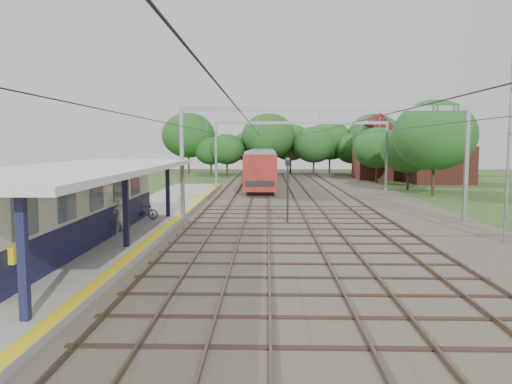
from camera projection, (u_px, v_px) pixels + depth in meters
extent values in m
plane|color=#2D4C1E|center=(263.00, 298.00, 15.35)|extent=(160.00, 160.00, 0.00)
cube|color=#473D33|center=(310.00, 196.00, 45.12)|extent=(18.00, 90.00, 0.10)
cube|color=gray|center=(138.00, 222.00, 29.44)|extent=(5.00, 52.00, 0.35)
cube|color=yellow|center=(176.00, 219.00, 29.37)|extent=(0.45, 52.00, 0.01)
cube|color=beige|center=(66.00, 204.00, 22.32)|extent=(3.20, 18.00, 3.40)
cube|color=#111338|center=(102.00, 227.00, 22.38)|extent=(0.06, 18.00, 1.40)
cube|color=slate|center=(101.00, 193.00, 22.24)|extent=(0.05, 16.00, 1.30)
cube|color=yellow|center=(14.00, 255.00, 14.37)|extent=(0.18, 0.38, 0.50)
cube|color=#111338|center=(23.00, 257.00, 12.31)|extent=(0.22, 0.22, 3.20)
cube|color=#111338|center=(126.00, 210.00, 21.27)|extent=(0.22, 0.22, 3.20)
cube|color=#111338|center=(168.00, 190.00, 30.23)|extent=(0.22, 0.22, 3.20)
cube|color=silver|center=(80.00, 169.00, 21.15)|extent=(6.40, 20.00, 0.24)
cube|color=white|center=(108.00, 189.00, 19.18)|extent=(0.06, 0.85, 0.26)
cube|color=brown|center=(219.00, 195.00, 45.29)|extent=(0.07, 88.00, 0.15)
cube|color=brown|center=(235.00, 195.00, 45.26)|extent=(0.07, 88.00, 0.15)
cube|color=brown|center=(252.00, 195.00, 45.22)|extent=(0.07, 88.00, 0.15)
cube|color=brown|center=(268.00, 195.00, 45.19)|extent=(0.07, 88.00, 0.15)
cube|color=brown|center=(293.00, 195.00, 45.14)|extent=(0.07, 88.00, 0.15)
cube|color=brown|center=(309.00, 195.00, 45.10)|extent=(0.07, 88.00, 0.15)
cube|color=brown|center=(333.00, 195.00, 45.06)|extent=(0.07, 88.00, 0.15)
cube|color=brown|center=(349.00, 195.00, 45.02)|extent=(0.07, 88.00, 0.15)
cube|color=gray|center=(182.00, 165.00, 30.06)|extent=(0.22, 0.22, 7.00)
cube|color=gray|center=(466.00, 165.00, 29.68)|extent=(0.22, 0.22, 7.00)
cube|color=gray|center=(324.00, 108.00, 29.55)|extent=(17.00, 0.20, 0.30)
cube|color=gray|center=(216.00, 157.00, 49.96)|extent=(0.22, 0.22, 7.00)
cube|color=gray|center=(386.00, 157.00, 49.58)|extent=(0.22, 0.22, 7.00)
cube|color=gray|center=(301.00, 123.00, 49.45)|extent=(17.00, 0.20, 0.30)
cylinder|color=black|center=(227.00, 136.00, 44.76)|extent=(0.02, 88.00, 0.02)
cylinder|color=black|center=(260.00, 136.00, 44.69)|extent=(0.02, 88.00, 0.02)
cylinder|color=black|center=(301.00, 136.00, 44.61)|extent=(0.02, 88.00, 0.02)
cylinder|color=black|center=(342.00, 136.00, 44.53)|extent=(0.02, 88.00, 0.02)
cube|color=gray|center=(510.00, 117.00, 23.08)|extent=(0.10, 0.10, 12.00)
cylinder|color=#382619|center=(201.00, 166.00, 76.15)|extent=(0.28, 0.28, 2.88)
ellipsoid|color=#1C4C1B|center=(201.00, 143.00, 75.81)|extent=(6.72, 6.72, 5.76)
cylinder|color=#382619|center=(241.00, 166.00, 78.02)|extent=(0.28, 0.28, 2.52)
ellipsoid|color=#1C4C1B|center=(241.00, 147.00, 77.72)|extent=(5.88, 5.88, 5.04)
cylinder|color=#382619|center=(280.00, 165.00, 74.86)|extent=(0.28, 0.28, 3.24)
ellipsoid|color=#1C4C1B|center=(280.00, 138.00, 74.48)|extent=(7.56, 7.56, 6.48)
cylinder|color=#382619|center=(318.00, 166.00, 76.75)|extent=(0.28, 0.28, 2.70)
ellipsoid|color=#1C4C1B|center=(318.00, 145.00, 76.43)|extent=(6.30, 6.30, 5.40)
cylinder|color=#382619|center=(403.00, 177.00, 52.73)|extent=(0.28, 0.28, 2.52)
ellipsoid|color=#1C4C1B|center=(404.00, 148.00, 52.43)|extent=(5.88, 5.88, 5.04)
cylinder|color=#382619|center=(375.00, 168.00, 68.62)|extent=(0.28, 0.28, 2.88)
ellipsoid|color=#1C4C1B|center=(376.00, 142.00, 68.28)|extent=(6.72, 6.72, 5.76)
cube|color=brown|center=(439.00, 165.00, 60.45)|extent=(7.00, 6.00, 4.50)
cube|color=#5C1718|center=(440.00, 139.00, 60.14)|extent=(4.99, 6.12, 4.99)
cube|color=brown|center=(386.00, 161.00, 66.50)|extent=(8.00, 6.00, 5.00)
cube|color=#5C1718|center=(387.00, 135.00, 66.18)|extent=(5.52, 6.12, 5.52)
imported|color=beige|center=(120.00, 217.00, 23.73)|extent=(0.68, 0.46, 1.82)
imported|color=black|center=(145.00, 211.00, 29.16)|extent=(1.60, 0.67, 0.93)
cube|color=black|center=(261.00, 186.00, 52.81)|extent=(2.40, 17.13, 0.44)
cube|color=maroon|center=(261.00, 168.00, 52.64)|extent=(3.00, 18.62, 3.27)
cube|color=black|center=(261.00, 165.00, 52.60)|extent=(3.04, 17.13, 0.93)
cube|color=slate|center=(261.00, 152.00, 52.47)|extent=(2.76, 18.62, 0.28)
cube|color=black|center=(263.00, 175.00, 71.94)|extent=(2.40, 17.13, 0.44)
cube|color=maroon|center=(263.00, 162.00, 71.76)|extent=(3.00, 18.62, 3.27)
cube|color=black|center=(263.00, 160.00, 71.72)|extent=(3.04, 17.13, 0.93)
cube|color=slate|center=(263.00, 150.00, 71.59)|extent=(2.76, 18.62, 0.28)
cylinder|color=black|center=(288.00, 194.00, 29.57)|extent=(0.15, 0.15, 3.60)
cube|color=black|center=(288.00, 162.00, 29.39)|extent=(0.31, 0.24, 0.50)
sphere|color=red|center=(288.00, 159.00, 29.28)|extent=(0.13, 0.13, 0.13)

